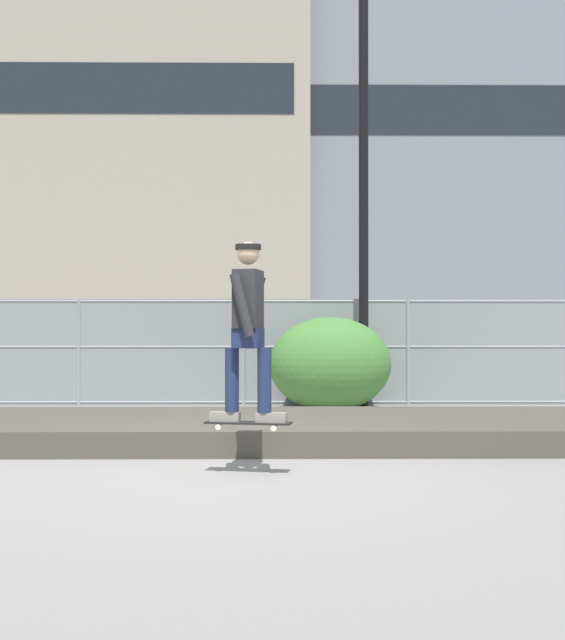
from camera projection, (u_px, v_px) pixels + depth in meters
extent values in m
plane|color=gray|center=(217.00, 475.00, 8.01)|extent=(120.00, 120.00, 0.00)
cube|color=#4C473F|center=(230.00, 429.00, 10.41)|extent=(10.84, 2.89, 0.28)
cube|color=black|center=(248.00, 423.00, 8.06)|extent=(0.82, 0.35, 0.02)
cylinder|color=silver|center=(278.00, 426.00, 8.10)|extent=(0.06, 0.04, 0.05)
cylinder|color=silver|center=(274.00, 428.00, 7.92)|extent=(0.06, 0.04, 0.05)
cylinder|color=silver|center=(223.00, 425.00, 8.20)|extent=(0.06, 0.04, 0.05)
cylinder|color=silver|center=(218.00, 427.00, 8.02)|extent=(0.06, 0.04, 0.05)
cube|color=#99999E|center=(276.00, 425.00, 8.01)|extent=(0.08, 0.15, 0.01)
cube|color=#99999E|center=(221.00, 424.00, 8.11)|extent=(0.08, 0.15, 0.01)
cube|color=gray|center=(271.00, 417.00, 8.02)|extent=(0.29, 0.15, 0.09)
cube|color=gray|center=(225.00, 417.00, 8.10)|extent=(0.29, 0.15, 0.09)
cylinder|color=#1E284C|center=(264.00, 380.00, 8.04)|extent=(0.13, 0.13, 0.60)
cylinder|color=#1E284C|center=(232.00, 380.00, 8.09)|extent=(0.13, 0.13, 0.60)
cube|color=#1E284C|center=(248.00, 338.00, 8.07)|extent=(0.30, 0.38, 0.18)
cube|color=#262628|center=(248.00, 299.00, 8.07)|extent=(0.29, 0.42, 0.54)
cylinder|color=#262628|center=(254.00, 306.00, 8.31)|extent=(0.24, 0.13, 0.58)
cylinder|color=#262628|center=(242.00, 305.00, 7.83)|extent=(0.24, 0.13, 0.58)
sphere|color=tan|center=(248.00, 253.00, 8.07)|extent=(0.21, 0.21, 0.21)
cylinder|color=black|center=(248.00, 247.00, 8.07)|extent=(0.24, 0.24, 0.05)
cylinder|color=gray|center=(79.00, 352.00, 15.09)|extent=(0.06, 0.06, 1.85)
cylinder|color=gray|center=(244.00, 352.00, 15.12)|extent=(0.06, 0.06, 1.85)
cylinder|color=gray|center=(408.00, 352.00, 15.15)|extent=(0.06, 0.06, 1.85)
cylinder|color=gray|center=(244.00, 301.00, 15.13)|extent=(17.13, 0.04, 0.04)
cylinder|color=gray|center=(244.00, 347.00, 15.12)|extent=(17.13, 0.04, 0.04)
cylinder|color=gray|center=(244.00, 402.00, 15.11)|extent=(17.13, 0.04, 0.04)
cube|color=gray|center=(244.00, 352.00, 15.12)|extent=(17.13, 0.01, 1.85)
cylinder|color=black|center=(364.00, 187.00, 14.43)|extent=(0.16, 0.16, 7.36)
cylinder|color=black|center=(66.00, 375.00, 19.12)|extent=(0.66, 0.30, 0.64)
cylinder|color=black|center=(53.00, 379.00, 17.42)|extent=(0.66, 0.30, 0.64)
cube|color=#9E9384|center=(128.00, 165.00, 49.35)|extent=(20.06, 13.24, 21.12)
cube|color=#1E232B|center=(106.00, 88.00, 42.73)|extent=(18.46, 0.04, 2.50)
cube|color=slate|center=(433.00, 180.00, 50.60)|extent=(28.45, 13.83, 19.76)
cube|color=#1E232B|center=(459.00, 110.00, 43.68)|extent=(26.18, 0.04, 2.50)
ellipsoid|color=#477F38|center=(330.00, 364.00, 14.08)|extent=(1.97, 1.61, 1.52)
ellipsoid|color=#2D5B28|center=(332.00, 368.00, 14.43)|extent=(1.76, 1.44, 1.36)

